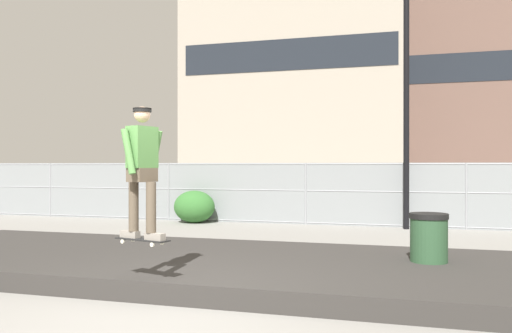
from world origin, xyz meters
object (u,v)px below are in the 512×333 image
object	(u,v)px
trash_bin	(429,246)
parked_car_near	(203,189)
skateboard	(142,240)
shrub_left	(194,207)
skater	(142,164)
parked_car_far	(495,193)
parked_car_mid	(335,191)
street_lamp	(406,58)

from	to	relation	value
trash_bin	parked_car_near	bearing A→B (deg)	126.47
skateboard	parked_car_near	size ratio (longest dim) A/B	0.18
skateboard	shrub_left	world-z (taller)	shrub_left
skateboard	skater	distance (m)	0.99
skateboard	skater	size ratio (longest dim) A/B	0.48
parked_car_near	parked_car_far	distance (m)	10.68
parked_car_mid	parked_car_far	world-z (taller)	same
skateboard	trash_bin	world-z (taller)	trash_bin
parked_car_mid	shrub_left	world-z (taller)	parked_car_mid
skateboard	street_lamp	bearing A→B (deg)	69.28
skateboard	skater	bearing A→B (deg)	116.57
skater	street_lamp	bearing A→B (deg)	69.28
skateboard	parked_car_far	xyz separation A→B (m)	(6.24, 12.74, 0.03)
parked_car_near	shrub_left	size ratio (longest dim) A/B	3.51
skater	parked_car_far	xyz separation A→B (m)	(6.24, 12.74, -0.95)
skateboard	shrub_left	xyz separation A→B (m)	(-2.92, 8.74, -0.31)
parked_car_far	shrub_left	size ratio (longest dim) A/B	3.51
skateboard	skater	xyz separation A→B (m)	(-0.00, 0.00, 0.99)
trash_bin	parked_car_mid	bearing A→B (deg)	104.76
street_lamp	trash_bin	world-z (taller)	street_lamp
parked_car_near	parked_car_mid	world-z (taller)	same
parked_car_far	parked_car_mid	bearing A→B (deg)	-179.66
skateboard	parked_car_far	distance (m)	14.19
parked_car_mid	trash_bin	bearing A→B (deg)	-75.24
parked_car_near	trash_bin	distance (m)	13.59
skateboard	shrub_left	size ratio (longest dim) A/B	0.64
skater	parked_car_near	size ratio (longest dim) A/B	0.38
street_lamp	shrub_left	world-z (taller)	street_lamp
skater	street_lamp	size ratio (longest dim) A/B	0.22
parked_car_far	skater	bearing A→B (deg)	-116.11
street_lamp	parked_car_mid	xyz separation A→B (m)	(-2.44, 3.82, -3.94)
skateboard	skater	world-z (taller)	skater
skateboard	street_lamp	world-z (taller)	street_lamp
street_lamp	skater	bearing A→B (deg)	-110.72
parked_car_mid	street_lamp	bearing A→B (deg)	-57.39
skater	shrub_left	world-z (taller)	skater
parked_car_near	shrub_left	bearing A→B (deg)	-71.68
skater	parked_car_mid	size ratio (longest dim) A/B	0.39
parked_car_far	street_lamp	bearing A→B (deg)	-126.81
parked_car_near	parked_car_far	xyz separation A→B (m)	(10.67, -0.52, 0.00)
shrub_left	skater	bearing A→B (deg)	-71.51
trash_bin	shrub_left	bearing A→B (deg)	135.81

